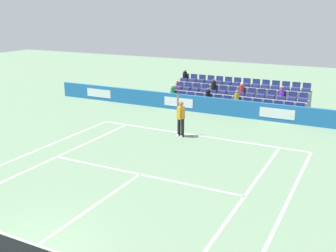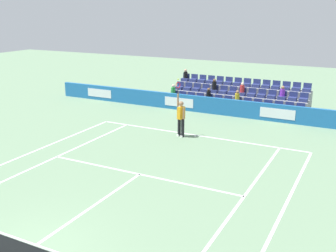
# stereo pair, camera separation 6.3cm
# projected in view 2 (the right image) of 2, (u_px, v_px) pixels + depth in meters

# --- Properties ---
(line_baseline) EXTENTS (10.97, 0.10, 0.01)m
(line_baseline) POSITION_uv_depth(u_px,v_px,m) (196.00, 135.00, 19.97)
(line_baseline) COLOR white
(line_baseline) RESTS_ON ground
(line_service) EXTENTS (8.23, 0.10, 0.01)m
(line_service) POSITION_uv_depth(u_px,v_px,m) (140.00, 174.00, 15.28)
(line_service) COLOR white
(line_service) RESTS_ON ground
(line_centre_service) EXTENTS (0.10, 6.40, 0.01)m
(line_centre_service) POSITION_uv_depth(u_px,v_px,m) (87.00, 210.00, 12.55)
(line_centre_service) COLOR white
(line_centre_service) RESTS_ON ground
(line_singles_sideline_left) EXTENTS (0.10, 11.89, 0.01)m
(line_singles_sideline_left) POSITION_uv_depth(u_px,v_px,m) (49.00, 160.00, 16.70)
(line_singles_sideline_left) COLOR white
(line_singles_sideline_left) RESTS_ON ground
(line_singles_sideline_right) EXTENTS (0.10, 11.89, 0.01)m
(line_singles_sideline_right) POSITION_uv_depth(u_px,v_px,m) (240.00, 202.00, 13.09)
(line_singles_sideline_right) COLOR white
(line_singles_sideline_right) RESTS_ON ground
(line_doubles_sideline_left) EXTENTS (0.10, 11.89, 0.01)m
(line_doubles_sideline_left) POSITION_uv_depth(u_px,v_px,m) (25.00, 155.00, 17.30)
(line_doubles_sideline_left) COLOR white
(line_doubles_sideline_left) RESTS_ON ground
(line_doubles_sideline_right) EXTENTS (0.10, 11.89, 0.01)m
(line_doubles_sideline_right) POSITION_uv_depth(u_px,v_px,m) (283.00, 211.00, 12.49)
(line_doubles_sideline_right) COLOR white
(line_doubles_sideline_right) RESTS_ON ground
(line_centre_mark) EXTENTS (0.10, 0.20, 0.01)m
(line_centre_mark) POSITION_uv_depth(u_px,v_px,m) (196.00, 136.00, 19.88)
(line_centre_mark) COLOR white
(line_centre_mark) RESTS_ON ground
(sponsor_barrier) EXTENTS (24.22, 0.22, 0.99)m
(sponsor_barrier) POSITION_uv_depth(u_px,v_px,m) (226.00, 107.00, 23.55)
(sponsor_barrier) COLOR #1E66AD
(sponsor_barrier) RESTS_ON ground
(tennis_net) EXTENTS (11.97, 0.10, 1.07)m
(tennis_net) POSITION_uv_depth(u_px,v_px,m) (3.00, 249.00, 9.69)
(tennis_net) COLOR #33383D
(tennis_net) RESTS_ON ground
(tennis_player) EXTENTS (0.51, 0.43, 2.85)m
(tennis_player) POSITION_uv_depth(u_px,v_px,m) (181.00, 117.00, 19.53)
(tennis_player) COLOR black
(tennis_player) RESTS_ON ground
(stadium_stand) EXTENTS (8.68, 2.85, 2.09)m
(stadium_stand) POSITION_uv_depth(u_px,v_px,m) (238.00, 99.00, 25.51)
(stadium_stand) COLOR gray
(stadium_stand) RESTS_ON ground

